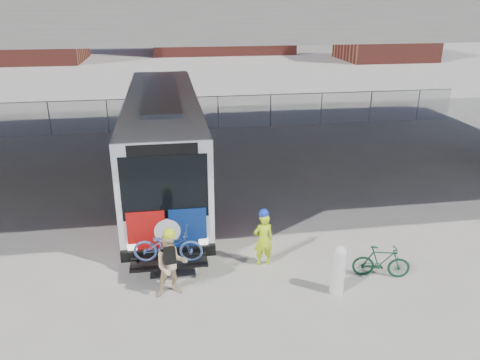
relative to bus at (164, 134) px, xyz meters
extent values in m
plane|color=#9E9991|center=(2.00, -3.79, -2.11)|extent=(160.00, 160.00, 0.00)
cube|color=silver|center=(0.00, -0.02, -0.16)|extent=(2.55, 12.00, 3.20)
cube|color=black|center=(0.00, 0.48, 0.48)|extent=(2.61, 11.00, 1.28)
cube|color=black|center=(0.00, -5.97, 0.23)|extent=(2.24, 0.12, 1.76)
cube|color=black|center=(0.00, -5.97, 1.25)|extent=(1.78, 0.12, 0.30)
cube|color=black|center=(0.00, -6.07, -1.66)|extent=(2.55, 0.20, 0.30)
cube|color=#AA0E0D|center=(-0.55, -6.04, -1.01)|extent=(1.00, 0.08, 1.20)
cube|color=navy|center=(0.55, -6.04, -1.01)|extent=(1.00, 0.08, 1.20)
cylinder|color=silver|center=(0.00, -6.06, -1.01)|extent=(0.70, 0.06, 0.70)
cube|color=gray|center=(0.00, -0.02, 1.51)|extent=(1.28, 7.20, 0.14)
cube|color=black|center=(0.00, -6.57, -1.66)|extent=(2.00, 0.70, 0.06)
cylinder|color=black|center=(-1.16, -4.42, -1.61)|extent=(0.30, 1.00, 1.00)
cylinder|color=black|center=(1.15, -4.42, -1.61)|extent=(0.30, 1.00, 1.00)
cylinder|color=black|center=(-1.16, 4.18, -1.61)|extent=(0.30, 1.00, 1.00)
cylinder|color=black|center=(1.15, 4.18, -1.61)|extent=(0.30, 1.00, 1.00)
cube|color=#AA0E0D|center=(-1.31, -3.82, -0.81)|extent=(0.06, 2.60, 1.70)
cube|color=navy|center=(-1.31, -2.22, -0.81)|extent=(0.06, 1.40, 1.70)
cube|color=#AA0E0D|center=(1.30, -3.82, -0.81)|extent=(0.06, 2.60, 1.70)
cube|color=navy|center=(1.30, -2.22, -0.81)|extent=(0.06, 1.40, 1.70)
imported|color=#47619C|center=(0.00, -6.57, -1.16)|extent=(1.87, 0.88, 0.94)
cube|color=#605E59|center=(2.00, 0.21, 4.64)|extent=(40.00, 16.00, 1.50)
cylinder|color=gray|center=(-6.00, 8.21, -1.21)|extent=(0.06, 0.06, 1.80)
cylinder|color=gray|center=(-2.00, 8.21, -1.21)|extent=(0.06, 0.06, 1.80)
cylinder|color=gray|center=(2.00, 8.21, -1.21)|extent=(0.06, 0.06, 1.80)
cylinder|color=gray|center=(6.00, 8.21, -1.21)|extent=(0.06, 0.06, 1.80)
cylinder|color=gray|center=(10.00, 8.21, -1.21)|extent=(0.06, 0.06, 1.80)
cylinder|color=gray|center=(14.00, 8.21, -1.21)|extent=(0.06, 0.06, 1.80)
plane|color=gray|center=(2.00, 8.21, -1.21)|extent=(30.00, 0.00, 30.00)
cube|color=gray|center=(2.00, 8.21, -0.29)|extent=(30.00, 0.05, 0.04)
cube|color=maroon|center=(-16.00, 41.21, 2.89)|extent=(14.00, 10.00, 10.00)
cube|color=maroon|center=(8.00, 48.21, 3.89)|extent=(18.00, 12.00, 12.00)
cube|color=maroon|center=(26.00, 36.21, 1.89)|extent=(10.00, 8.00, 8.00)
cylinder|color=white|center=(4.12, -7.92, -1.54)|extent=(0.34, 0.34, 1.14)
sphere|color=white|center=(4.12, -7.92, -0.96)|extent=(0.34, 0.34, 0.34)
imported|color=#D0FF1A|center=(2.57, -6.32, -1.34)|extent=(0.60, 0.43, 1.53)
sphere|color=#1832CC|center=(2.57, -6.32, -0.56)|extent=(0.26, 0.26, 0.26)
imported|color=#DABB8B|center=(0.06, -7.36, -1.27)|extent=(0.89, 0.74, 1.67)
sphere|color=#D6F219|center=(0.06, -7.36, -0.42)|extent=(0.29, 0.29, 0.29)
cube|color=black|center=(0.04, -7.56, -0.89)|extent=(0.30, 0.20, 0.40)
imported|color=#133C26|center=(5.50, -7.43, -1.66)|extent=(1.55, 0.80, 0.90)
camera|label=1|loc=(0.17, -17.33, 4.80)|focal=35.00mm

